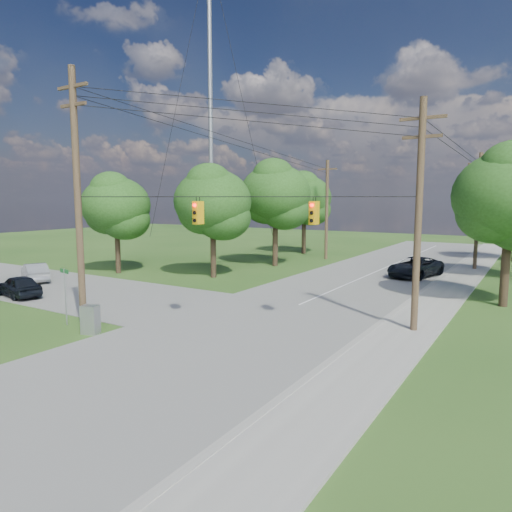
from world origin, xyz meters
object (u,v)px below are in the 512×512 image
Objects in this scene: pole_sw at (78,196)px; control_cabinet at (90,320)px; pole_north_e at (478,211)px; car_main_north at (415,267)px; pole_ne at (419,213)px; pole_north_w at (327,209)px; car_cross_dark at (19,286)px; car_cross_silver at (35,272)px.

pole_sw is 5.70m from control_cabinet.
pole_north_e is 32.83m from control_cabinet.
car_main_north is (-3.51, -6.47, -4.33)m from pole_north_e.
pole_north_e reaches higher than car_main_north.
pole_sw is 15.51m from pole_ne.
pole_north_e is at bearing 65.48° from pole_sw.
pole_ne is 26.03m from pole_north_w.
pole_sw is at bearing 138.27° from control_cabinet.
pole_sw is 11.00m from car_cross_dark.
pole_north_e is at bearing 151.00° from car_cross_dark.
car_main_north is 25.22m from control_cabinet.
car_cross_dark reaches higher than control_cabinet.
car_cross_silver is at bearing -120.71° from car_cross_dark.
pole_sw is at bearing -150.62° from pole_ne.
pole_north_e and pole_north_w have the same top height.
control_cabinet is at bearing 89.99° from car_cross_silver.
car_main_north is (9.99, 23.13, -5.43)m from pole_sw.
car_cross_silver is (-26.97, -1.56, -4.75)m from pole_ne.
pole_north_e is at bearing 90.00° from pole_ne.
car_cross_silver is at bearing -130.51° from car_main_north.
pole_ne is at bearing -57.71° from pole_north_w.
pole_sw is 1.14× the size of pole_ne.
pole_sw is 2.99× the size of car_cross_dark.
pole_ne is 7.96× the size of control_cabinet.
car_cross_dark is (-9.24, 2.30, -5.51)m from pole_sw.
car_cross_silver reaches higher than control_cabinet.
pole_ne reaches higher than car_main_north.
car_cross_silver is (-26.97, -23.56, -4.42)m from pole_north_e.
car_cross_silver is (-4.23, 3.74, -0.00)m from car_cross_dark.
pole_north_w is (-0.40, 29.60, -1.10)m from pole_sw.
pole_north_e is at bearing 74.94° from car_main_north.
pole_sw is 1.20× the size of pole_north_w.
pole_north_w is at bearing 90.77° from pole_sw.
pole_ne is 27.43m from car_cross_silver.
pole_ne is (13.50, 7.60, -0.76)m from pole_sw.
pole_ne is 2.62× the size of car_cross_dark.
pole_ne reaches higher than pole_north_e.
pole_ne is 23.83m from car_cross_dark.
pole_north_e is 35.80m from car_cross_dark.
pole_north_w is at bearing 122.29° from pole_ne.
car_main_north is at bearing -31.89° from pole_north_w.
car_main_north is at bearing 66.64° from pole_sw.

